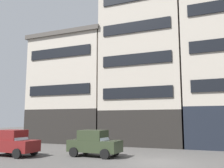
# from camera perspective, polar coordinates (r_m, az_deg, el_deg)

# --- Properties ---
(ground_plane) EXTENTS (120.00, 120.00, 0.00)m
(ground_plane) POSITION_cam_1_polar(r_m,az_deg,el_deg) (16.34, 10.40, -16.95)
(ground_plane) COLOR #4C4947
(building_far_left) EXTENTS (9.64, 6.40, 12.52)m
(building_far_left) POSITION_cam_1_polar(r_m,az_deg,el_deg) (30.65, -8.83, -0.94)
(building_far_left) COLOR black
(building_far_left) RESTS_ON ground_plane
(building_center_left) EXTENTS (8.72, 6.40, 17.05)m
(building_center_left) POSITION_cam_1_polar(r_m,az_deg,el_deg) (27.55, 7.21, 4.61)
(building_center_left) COLOR black
(building_center_left) RESTS_ON ground_plane
(sedan_dark) EXTENTS (3.76, 1.97, 1.83)m
(sedan_dark) POSITION_cam_1_polar(r_m,az_deg,el_deg) (18.35, -4.02, -13.19)
(sedan_dark) COLOR #2D3823
(sedan_dark) RESTS_ON ground_plane
(sedan_light) EXTENTS (3.71, 1.88, 1.83)m
(sedan_light) POSITION_cam_1_polar(r_m,az_deg,el_deg) (19.85, -21.55, -12.27)
(sedan_light) COLOR maroon
(sedan_light) RESTS_ON ground_plane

